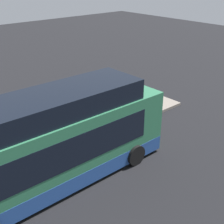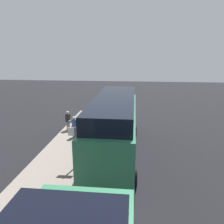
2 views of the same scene
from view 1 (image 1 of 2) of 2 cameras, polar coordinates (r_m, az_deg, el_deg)
ground at (r=14.12m, az=-7.99°, el=-11.51°), size 80.00×80.00×0.00m
platform at (r=16.54m, az=-14.42°, el=-5.85°), size 20.00×3.42×0.16m
bus_lead at (r=12.78m, az=-11.72°, el=-6.31°), size 10.86×2.87×4.02m
passenger_boarding at (r=18.48m, az=-7.10°, el=1.55°), size 0.66×0.69×1.67m
passenger_waiting at (r=16.96m, az=-9.60°, el=-0.76°), size 0.46×0.46×1.68m
suitcase at (r=18.02m, az=-7.37°, el=-1.17°), size 0.44×0.19×0.82m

